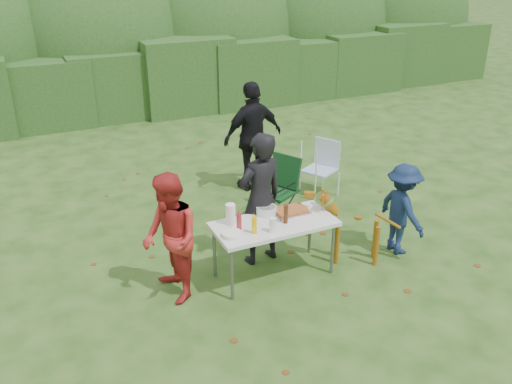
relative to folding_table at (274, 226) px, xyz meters
name	(u,v)px	position (x,y,z in m)	size (l,w,h in m)	color
ground	(262,290)	(-0.28, -0.26, -0.69)	(80.00, 80.00, 0.00)	#1E4211
hedge_row	(116,83)	(-0.28, 7.74, 0.16)	(22.00, 1.40, 1.70)	#23471C
shrub_backdrop	(100,41)	(-0.28, 9.34, 0.91)	(20.00, 2.60, 3.20)	#3D6628
folding_table	(274,226)	(0.00, 0.00, 0.00)	(1.50, 0.70, 0.74)	silver
person_cook	(260,199)	(0.00, 0.40, 0.19)	(0.64, 0.42, 1.76)	black
person_red_jacket	(171,239)	(-1.27, 0.09, 0.09)	(0.75, 0.59, 1.55)	#B02523
person_black_puffy	(253,136)	(0.91, 2.59, 0.23)	(1.07, 0.45, 1.83)	black
child	(402,209)	(1.79, -0.19, -0.06)	(0.81, 0.47, 1.25)	#102041
dog	(357,228)	(1.12, -0.16, -0.21)	(1.01, 0.40, 0.96)	brown
camping_chair	(277,189)	(0.77, 1.41, -0.21)	(0.59, 0.59, 0.94)	#0E3616
lawn_chair	(320,168)	(1.82, 1.92, -0.24)	(0.53, 0.53, 0.90)	#4790C9
food_tray	(291,212)	(0.30, 0.15, 0.06)	(0.45, 0.30, 0.02)	#B7B7BA
focaccia_bread	(291,210)	(0.30, 0.15, 0.09)	(0.40, 0.26, 0.04)	#A7592A
mustard_bottle	(254,226)	(-0.33, -0.15, 0.15)	(0.06, 0.06, 0.20)	#F3BC00
ketchup_bottle	(239,223)	(-0.47, -0.02, 0.16)	(0.06, 0.06, 0.22)	maroon
beer_bottle	(286,214)	(0.12, -0.07, 0.17)	(0.06, 0.06, 0.24)	#47230F
paper_towel_roll	(231,214)	(-0.49, 0.19, 0.18)	(0.12, 0.12, 0.26)	white
cup_stack	(273,225)	(-0.13, -0.21, 0.14)	(0.08, 0.08, 0.18)	white
pasta_bowl	(267,210)	(0.02, 0.24, 0.10)	(0.26, 0.26, 0.10)	silver
plate_stack	(232,234)	(-0.60, -0.10, 0.08)	(0.24, 0.24, 0.05)	white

